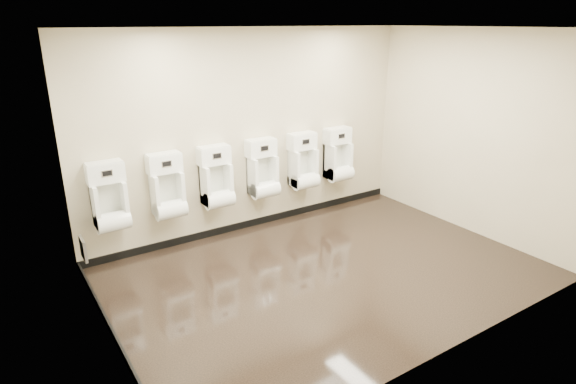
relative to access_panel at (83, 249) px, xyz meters
name	(u,v)px	position (x,y,z in m)	size (l,w,h in m)	color
ground	(327,273)	(2.48, -1.20, -0.50)	(5.00, 3.50, 0.00)	black
ceiling	(335,28)	(2.48, -1.20, 2.30)	(5.00, 3.50, 0.00)	silver
back_wall	(253,132)	(2.48, 0.55, 0.90)	(5.00, 0.02, 2.80)	#C0B493
front_wall	(463,210)	(2.48, -2.95, 0.90)	(5.00, 0.02, 2.80)	#C0B493
left_wall	(96,206)	(-0.02, -1.20, 0.90)	(0.02, 3.50, 2.80)	#C0B493
right_wall	(474,134)	(4.98, -1.20, 0.90)	(0.02, 3.50, 2.80)	#C0B493
tile_overlay_left	(96,206)	(-0.01, -1.20, 0.90)	(0.01, 3.50, 2.80)	silver
skirting_back	(256,222)	(2.48, 0.54, -0.45)	(5.00, 0.02, 0.10)	black
skirting_left	(117,340)	(-0.01, -1.20, -0.45)	(0.02, 3.50, 0.10)	black
access_panel	(83,249)	(0.00, 0.00, 0.00)	(0.04, 0.25, 0.25)	#9E9EA3
urinal_0	(110,202)	(0.43, 0.41, 0.34)	(0.44, 0.33, 0.82)	white
urinal_1	(168,191)	(1.14, 0.41, 0.34)	(0.44, 0.33, 0.82)	white
urinal_2	(216,181)	(1.82, 0.41, 0.34)	(0.44, 0.33, 0.82)	white
urinal_3	(263,173)	(2.54, 0.41, 0.34)	(0.44, 0.33, 0.82)	white
urinal_4	(303,165)	(3.24, 0.41, 0.34)	(0.44, 0.33, 0.82)	white
urinal_5	(338,158)	(3.91, 0.41, 0.34)	(0.44, 0.33, 0.82)	white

